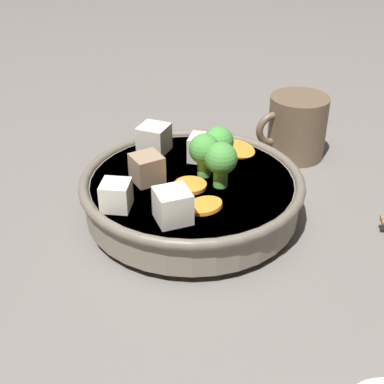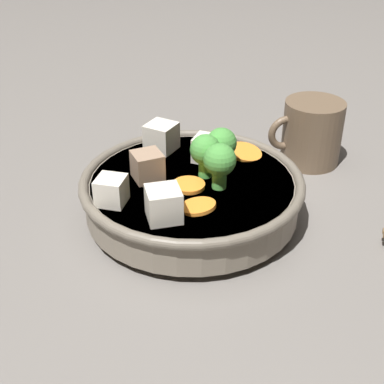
{
  "view_description": "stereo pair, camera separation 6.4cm",
  "coord_description": "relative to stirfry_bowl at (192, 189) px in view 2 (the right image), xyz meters",
  "views": [
    {
      "loc": [
        0.21,
        0.5,
        0.37
      ],
      "look_at": [
        0.0,
        0.0,
        0.03
      ],
      "focal_mm": 50.0,
      "sensor_mm": 36.0,
      "label": 1
    },
    {
      "loc": [
        0.15,
        0.52,
        0.37
      ],
      "look_at": [
        0.0,
        0.0,
        0.03
      ],
      "focal_mm": 50.0,
      "sensor_mm": 36.0,
      "label": 2
    }
  ],
  "objects": [
    {
      "name": "stirfry_bowl",
      "position": [
        0.0,
        0.0,
        0.0
      ],
      "size": [
        0.26,
        0.26,
        0.11
      ],
      "color": "slate",
      "rests_on": "ground_plane"
    },
    {
      "name": "ground_plane",
      "position": [
        -0.0,
        0.0,
        -0.04
      ],
      "size": [
        3.0,
        3.0,
        0.0
      ],
      "primitive_type": "plane",
      "color": "slate"
    },
    {
      "name": "dark_mug",
      "position": [
        -0.2,
        -0.09,
        0.01
      ],
      "size": [
        0.11,
        0.08,
        0.09
      ],
      "color": "brown",
      "rests_on": "ground_plane"
    }
  ]
}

